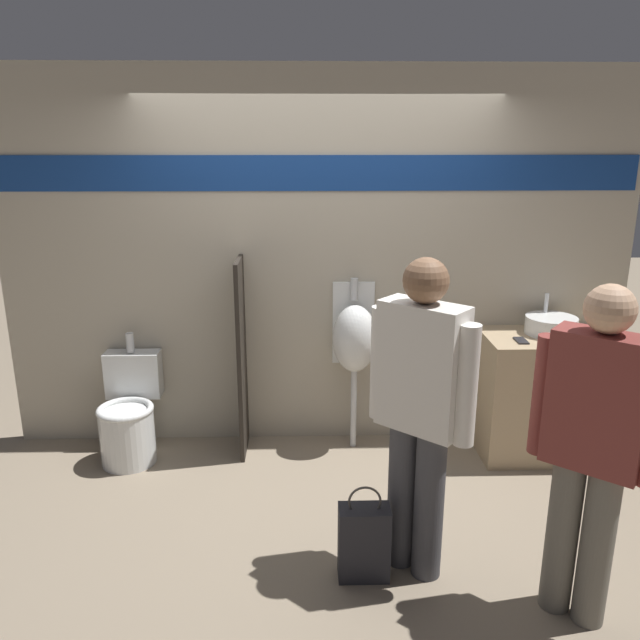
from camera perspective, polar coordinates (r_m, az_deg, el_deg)
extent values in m
plane|color=gray|center=(4.40, 0.06, -13.87)|extent=(16.00, 16.00, 0.00)
cube|color=#B2A893|center=(4.50, -0.15, 5.20)|extent=(4.52, 0.06, 2.70)
cube|color=navy|center=(4.38, -0.14, 13.28)|extent=(4.43, 0.01, 0.24)
cube|color=tan|center=(4.81, 20.58, -6.42)|extent=(1.05, 0.56, 0.89)
cylinder|color=silver|center=(4.68, 20.37, -0.46)|extent=(0.36, 0.36, 0.12)
cylinder|color=silver|center=(4.76, 19.98, 1.49)|extent=(0.03, 0.03, 0.14)
cube|color=#232328|center=(4.45, 17.91, -1.80)|extent=(0.07, 0.14, 0.01)
cube|color=#28231E|center=(4.46, -7.16, -3.50)|extent=(0.03, 0.40, 1.43)
cylinder|color=silver|center=(4.64, 3.09, -7.99)|extent=(0.04, 0.04, 0.62)
ellipsoid|color=silver|center=(4.45, 3.19, -1.72)|extent=(0.32, 0.31, 0.49)
cube|color=silver|center=(4.57, 3.05, -0.26)|extent=(0.30, 0.02, 0.61)
cylinder|color=silver|center=(4.47, 3.14, 2.82)|extent=(0.06, 0.06, 0.16)
cylinder|color=silver|center=(4.66, -17.18, -10.16)|extent=(0.38, 0.38, 0.39)
torus|color=silver|center=(4.57, -17.40, -7.82)|extent=(0.39, 0.39, 0.04)
cube|color=silver|center=(4.76, -16.67, -4.75)|extent=(0.39, 0.16, 0.34)
cylinder|color=silver|center=(4.66, -16.98, -1.98)|extent=(0.06, 0.06, 0.14)
cylinder|color=#666056|center=(3.31, 23.95, -18.51)|extent=(0.15, 0.15, 0.79)
cylinder|color=#666056|center=(3.34, 21.25, -17.85)|extent=(0.15, 0.15, 0.79)
cube|color=brown|center=(3.00, 24.05, -6.85)|extent=(0.43, 0.40, 0.63)
cylinder|color=brown|center=(3.07, 19.74, -6.49)|extent=(0.10, 0.10, 0.58)
sphere|color=tan|center=(2.87, 25.00, 0.91)|extent=(0.21, 0.21, 0.21)
cylinder|color=#3D3D42|center=(3.37, 9.93, -16.33)|extent=(0.15, 0.15, 0.82)
cylinder|color=#3D3D42|center=(3.44, 7.52, -15.49)|extent=(0.15, 0.15, 0.82)
cube|color=silver|center=(3.08, 9.28, -4.31)|extent=(0.44, 0.42, 0.65)
cylinder|color=silver|center=(2.99, 13.27, -5.88)|extent=(0.10, 0.10, 0.59)
cylinder|color=silver|center=(3.21, 5.54, -3.91)|extent=(0.10, 0.10, 0.59)
sphere|color=brown|center=(2.96, 9.66, 3.57)|extent=(0.22, 0.22, 0.22)
cube|color=#232328|center=(3.43, 4.03, -19.64)|extent=(0.26, 0.15, 0.40)
torus|color=#4C4742|center=(3.29, 4.12, -16.22)|extent=(0.17, 0.01, 0.17)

